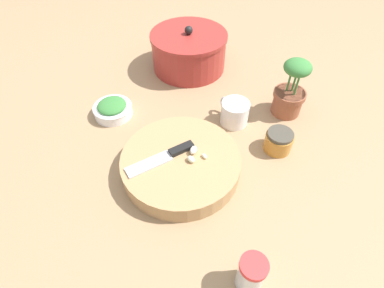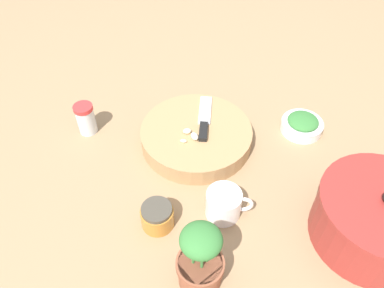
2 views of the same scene
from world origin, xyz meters
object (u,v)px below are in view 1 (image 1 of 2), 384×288
Objects in this scene: spice_jar at (251,274)px; coffee_mug at (234,113)px; honey_jar at (279,141)px; chef_knife at (165,156)px; herb_bowl at (113,109)px; stock_pot at (189,51)px; garlic_cloves at (193,154)px; cutting_board at (181,164)px; potted_herb at (290,92)px.

spice_jar is 0.47m from coffee_mug.
coffee_mug is at bearing 173.60° from honey_jar.
chef_knife is 1.95× the size of spice_jar.
herb_bowl is 1.57× the size of honey_jar.
chef_knife is 0.49m from stock_pot.
garlic_cloves is 0.72× the size of honey_jar.
herb_bowl is at bearing 163.41° from spice_jar.
coffee_mug reaches higher than garlic_cloves.
spice_jar reaches higher than herb_bowl.
cutting_board is 0.32m from spice_jar.
honey_jar is (-0.12, 0.36, -0.02)m from spice_jar.
stock_pot is at bearing -37.25° from chef_knife.
coffee_mug is (0.01, 0.24, 0.01)m from cutting_board.
coffee_mug is at bearing -76.67° from chef_knife.
cutting_board is 4.01× the size of honey_jar.
potted_herb is at bearing -1.39° from stock_pot.
garlic_cloves is at bearing -125.03° from honey_jar.
cutting_board is at bearing -131.82° from garlic_cloves.
cutting_board is at bearing -54.05° from stock_pot.
potted_herb is (0.11, 0.39, 0.05)m from cutting_board.
garlic_cloves is (0.02, 0.02, 0.03)m from cutting_board.
garlic_cloves is at bearing -86.06° from coffee_mug.
garlic_cloves reaches higher than herb_bowl.
cutting_board is 0.05m from garlic_cloves.
spice_jar is at bearing -71.34° from honey_jar.
coffee_mug reaches higher than chef_knife.
cutting_board is 2.56× the size of herb_bowl.
chef_knife reaches higher than honey_jar.
chef_knife is at bearing -98.05° from coffee_mug.
potted_herb is (0.10, 0.14, 0.04)m from coffee_mug.
herb_bowl is at bearing 172.53° from cutting_board.
spice_jar is (0.60, -0.18, 0.02)m from herb_bowl.
garlic_cloves reaches higher than honey_jar.
stock_pot is at bearing 129.83° from garlic_cloves.
spice_jar reaches higher than coffee_mug.
spice_jar is 0.55m from potted_herb.
herb_bowl is 0.51m from honey_jar.
chef_knife is (-0.03, -0.02, 0.03)m from cutting_board.
coffee_mug is at bearing 32.88° from herb_bowl.
coffee_mug is at bearing -126.52° from potted_herb.
garlic_cloves reaches higher than chef_knife.
spice_jar is at bearing -25.52° from cutting_board.
coffee_mug is 1.42× the size of honey_jar.
garlic_cloves is 0.31m from spice_jar.
cutting_board is at bearing -125.84° from honey_jar.
herb_bowl is (-0.33, 0.02, -0.04)m from garlic_cloves.
garlic_cloves is 0.22m from coffee_mug.
honey_jar is at bearing 54.16° from cutting_board.
chef_knife is at bearing -137.28° from garlic_cloves.
stock_pot is (-0.29, 0.40, 0.04)m from cutting_board.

